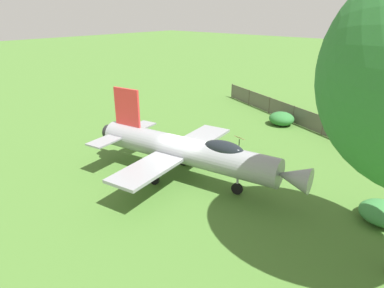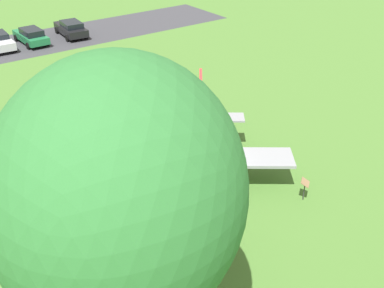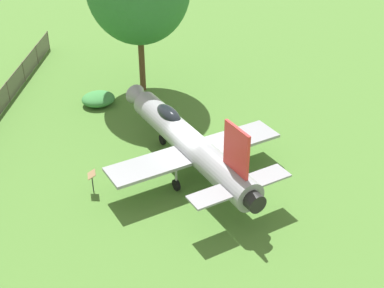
% 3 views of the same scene
% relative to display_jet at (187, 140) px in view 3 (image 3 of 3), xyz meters
% --- Properties ---
extents(ground_plane, '(200.00, 200.00, 0.00)m').
position_rel_display_jet_xyz_m(ground_plane, '(-0.34, -0.06, -1.75)').
color(ground_plane, '#47722D').
extents(display_jet, '(12.61, 9.60, 4.67)m').
position_rel_display_jet_xyz_m(display_jet, '(0.00, 0.00, 0.00)').
color(display_jet, gray).
rests_on(display_jet, ground_plane).
extents(shrub_by_tree, '(2.02, 2.16, 0.80)m').
position_rel_display_jet_xyz_m(shrub_by_tree, '(9.07, 2.83, -1.35)').
color(shrub_by_tree, '#387F3D').
rests_on(shrub_by_tree, ground_plane).
extents(info_plaque, '(0.65, 0.48, 1.14)m').
position_rel_display_jet_xyz_m(info_plaque, '(-0.24, 5.12, -0.90)').
color(info_plaque, '#333333').
rests_on(info_plaque, ground_plane).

